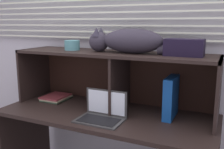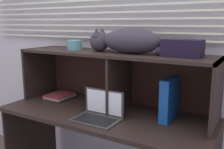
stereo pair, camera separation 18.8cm
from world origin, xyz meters
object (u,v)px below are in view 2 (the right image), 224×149
(laptop, at_px, (99,113))
(book_stack, at_px, (60,96))
(small_basket, at_px, (75,45))
(storage_box, at_px, (183,48))
(cat, at_px, (127,41))
(binder_upright, at_px, (169,99))

(laptop, bearing_deg, book_stack, 156.79)
(laptop, xyz_separation_m, small_basket, (-0.40, 0.25, 0.45))
(laptop, height_order, storage_box, storage_box)
(storage_box, bearing_deg, book_stack, -179.98)
(laptop, distance_m, book_stack, 0.64)
(small_basket, bearing_deg, storage_box, 0.00)
(laptop, height_order, book_stack, laptop)
(cat, xyz_separation_m, laptop, (-0.09, -0.25, -0.50))
(cat, height_order, binder_upright, cat)
(binder_upright, distance_m, small_basket, 0.90)
(cat, distance_m, storage_box, 0.41)
(cat, bearing_deg, storage_box, 0.00)
(book_stack, relative_size, small_basket, 2.02)
(cat, xyz_separation_m, storage_box, (0.41, 0.00, -0.03))
(book_stack, bearing_deg, laptop, -23.21)
(cat, height_order, book_stack, cat)
(storage_box, bearing_deg, cat, 180.00)
(book_stack, bearing_deg, cat, 0.03)
(binder_upright, bearing_deg, small_basket, 180.00)
(book_stack, bearing_deg, small_basket, 0.10)
(laptop, relative_size, binder_upright, 1.09)
(laptop, xyz_separation_m, binder_upright, (0.43, 0.25, 0.11))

